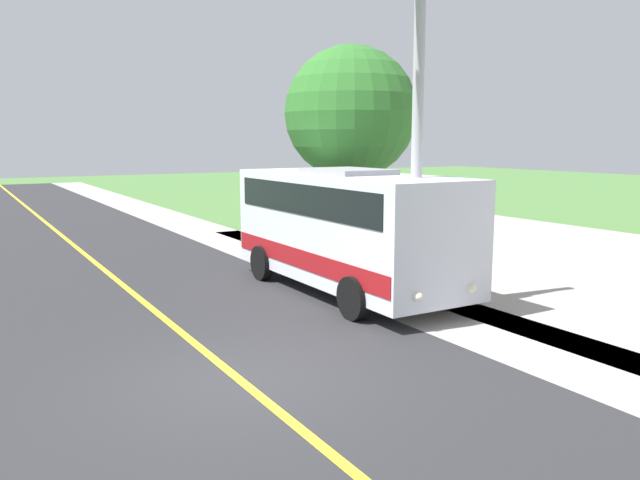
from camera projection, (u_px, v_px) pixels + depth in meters
name	position (u px, v px, depth m)	size (l,w,h in m)	color
ground_plane	(239.00, 380.00, 9.58)	(120.00, 120.00, 0.00)	#477238
road_surface	(239.00, 380.00, 9.58)	(8.00, 100.00, 0.01)	#28282B
sidewalk	(488.00, 329.00, 12.19)	(2.40, 100.00, 0.01)	#9E9991
road_centre_line	(239.00, 379.00, 9.58)	(0.16, 100.00, 0.00)	gold
shuttle_bus_front	(347.00, 225.00, 15.02)	(2.74, 7.11, 2.95)	silver
street_light_pole	(412.00, 121.00, 13.13)	(1.97, 0.24, 7.21)	#9E9EA3
tree_curbside	(351.00, 113.00, 19.63)	(4.14, 4.14, 6.53)	#4C3826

